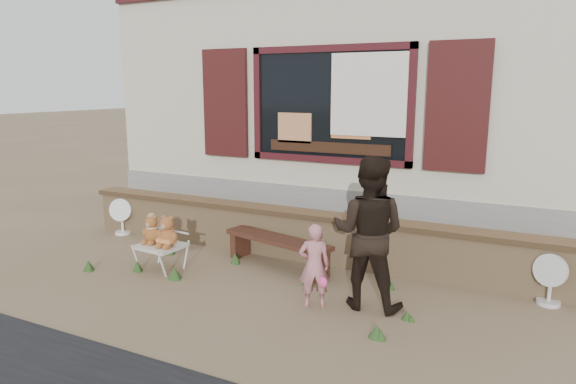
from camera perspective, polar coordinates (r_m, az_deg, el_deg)
The scene contains 12 objects.
ground at distance 6.28m, azimuth -2.48°, elevation -9.97°, with size 80.00×80.00×0.00m, color brown.
shopfront at distance 10.01m, azimuth 10.13°, elevation 9.64°, with size 8.04×5.13×4.00m.
brick_wall at distance 7.01m, azimuth 1.46°, elevation -4.70°, with size 7.10×0.36×0.67m.
bench at distance 6.67m, azimuth -1.17°, elevation -5.96°, with size 1.61×0.70×0.40m.
folding_chair at distance 6.79m, azimuth -13.94°, elevation -5.93°, with size 0.58×0.53×0.33m.
teddy_bear_left at distance 6.83m, azimuth -14.85°, elevation -3.94°, with size 0.28×0.24×0.38m, color brown, non-canonical shape.
teddy_bear_right at distance 6.63m, azimuth -13.19°, elevation -4.19°, with size 0.30×0.26×0.41m, color brown, non-canonical shape.
child at distance 5.48m, azimuth 2.94°, elevation -8.15°, with size 0.33×0.22×0.91m, color #D07C85.
adult at distance 5.44m, azimuth 8.95°, elevation -4.49°, with size 0.79×0.62×1.62m, color black.
fan_left at distance 8.58m, azimuth -17.97°, elevation -2.57°, with size 0.38×0.25×0.58m.
fan_right at distance 6.24m, azimuth 27.17°, elevation -8.61°, with size 0.37×0.25×0.58m.
grass_tufts at distance 6.35m, azimuth -6.68°, elevation -9.16°, with size 4.14×1.37×0.15m.
Camera 1 is at (2.84, -5.10, 2.30)m, focal length 32.00 mm.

